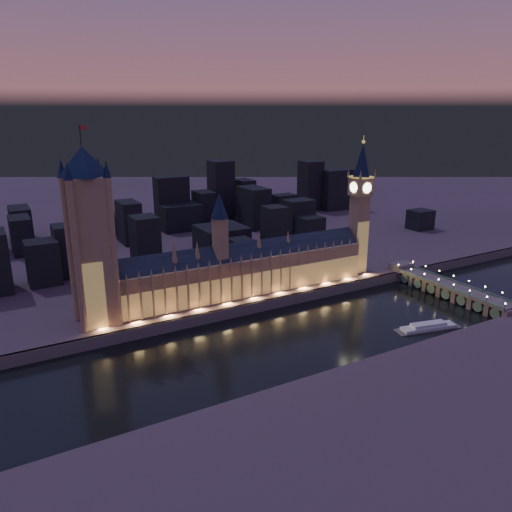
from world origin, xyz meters
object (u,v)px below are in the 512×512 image
westminster_bridge (446,288)px  river_boat (428,327)px  elizabeth_tower (360,198)px  palace_of_westminster (244,270)px  victoria_tower (90,230)px

westminster_bridge → river_boat: bearing=-148.0°
river_boat → elizabeth_tower: bearing=76.9°
palace_of_westminster → victoria_tower: 117.08m
victoria_tower → river_boat: size_ratio=2.62×
elizabeth_tower → westminster_bridge: 99.26m
elizabeth_tower → river_boat: size_ratio=2.37×
palace_of_westminster → river_boat: palace_of_westminster is taller
river_boat → westminster_bridge: bearing=32.0°
elizabeth_tower → river_boat: 126.60m
palace_of_westminster → victoria_tower: size_ratio=1.61×
elizabeth_tower → victoria_tower: bearing=180.0°
palace_of_westminster → victoria_tower: bearing=179.9°
elizabeth_tower → westminster_bridge: elizabeth_tower is taller
victoria_tower → westminster_bridge: bearing=-14.4°
palace_of_westminster → elizabeth_tower: size_ratio=1.78×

